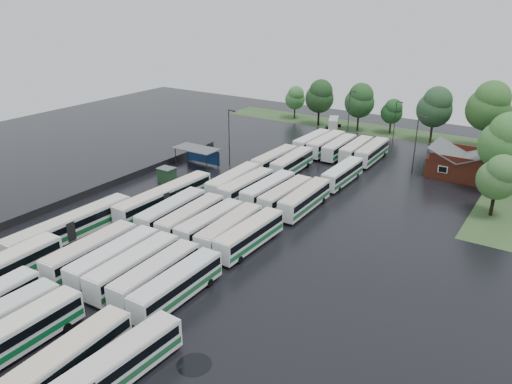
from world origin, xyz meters
The scene contains 52 objects.
ground centered at (0.00, 0.00, 0.00)m, with size 160.00×160.00×0.00m, color black.
brick_building centered at (24.00, 42.77, 1.87)m, with size 10.07×8.60×5.39m.
wash_shed centered at (-17.20, 22.02, 2.99)m, with size 8.20×4.20×3.58m.
utility_hut centered at (-16.20, 12.60, 1.32)m, with size 2.70×2.20×2.62m.
grass_strip_north centered at (2.00, 64.80, 0.01)m, with size 80.00×10.00×0.01m, color #325026.
west_fence centered at (-22.20, 8.00, 0.60)m, with size 0.10×50.00×1.20m, color #2D2D30.
bus_r0c2 centered at (1.92, -25.79, 1.81)m, with size 2.66×11.84×3.29m.
bus_r0c4 centered at (8.51, -25.90, 1.87)m, with size 3.17×12.30×3.39m.
bus_r1c0 centered at (-4.54, -12.63, 1.87)m, with size 2.93×12.27×3.40m.
bus_r1c1 centered at (-1.11, -12.24, 1.87)m, with size 3.14×12.34×3.41m.
bus_r1c2 centered at (1.99, -12.22, 1.87)m, with size 3.05×12.34×3.41m.
bus_r1c3 centered at (5.14, -12.13, 1.82)m, with size 2.97×11.98×3.31m.
bus_r1c4 centered at (8.34, -12.39, 1.82)m, with size 2.67×11.93×3.31m.
bus_r2c0 centered at (-4.49, 0.99, 1.86)m, with size 3.19×12.27×3.38m.
bus_r2c1 centered at (-1.10, 0.98, 1.81)m, with size 3.05×11.95×3.30m.
bus_r2c2 centered at (2.07, 1.06, 1.78)m, with size 2.50×11.61×3.23m.
bus_r2c3 centered at (5.27, 0.94, 1.82)m, with size 3.04×12.01×3.31m.
bus_r2c4 centered at (8.21, 1.13, 1.81)m, with size 2.65×11.86×3.29m.
bus_r3c0 centered at (-4.21, 15.14, 1.87)m, with size 3.04×12.33×3.41m.
bus_r3c1 centered at (-1.40, 14.53, 1.79)m, with size 2.65×11.71×3.25m.
bus_r3c2 centered at (2.17, 15.12, 1.81)m, with size 2.67×11.83×3.28m.
bus_r3c3 centered at (5.39, 14.79, 1.77)m, with size 2.71×11.62×3.22m.
bus_r3c4 centered at (8.50, 14.99, 1.83)m, with size 2.76×12.00×3.33m.
bus_r4c0 centered at (-4.54, 28.11, 1.80)m, with size 2.68×11.83×3.28m.
bus_r4c1 centered at (-1.15, 28.46, 1.81)m, with size 2.96×11.93×3.30m.
bus_r4c4 centered at (8.55, 28.19, 1.77)m, with size 2.48×11.59×3.22m.
bus_r5c0 centered at (-4.35, 42.20, 1.77)m, with size 2.65×11.63×3.23m.
bus_r5c1 centered at (-1.19, 42.11, 1.86)m, with size 2.63×12.15×3.38m.
bus_r5c2 centered at (1.82, 41.70, 1.77)m, with size 2.72×11.63×3.22m.
bus_r5c3 centered at (5.13, 42.09, 1.78)m, with size 2.76×11.67×3.23m.
bus_r5c4 centered at (8.25, 42.20, 1.83)m, with size 2.82×12.02×3.33m.
artic_bus_west_b centered at (-8.96, 4.41, 1.83)m, with size 2.96×17.84×3.30m.
artic_bus_west_c centered at (-12.19, -9.54, 1.85)m, with size 2.85×18.04×3.34m.
minibus centered at (-8.24, 60.70, 1.36)m, with size 4.01×5.98×2.45m.
tree_north_0 centered at (-20.55, 64.33, 5.29)m, with size 4.96×4.96×8.22m.
tree_north_1 centered at (-12.17, 60.95, 7.12)m, with size 6.68×6.68×11.07m.
tree_north_2 centered at (-2.47, 61.53, 7.11)m, with size 6.67×6.67×11.05m.
tree_north_3 centered at (4.49, 63.46, 5.11)m, with size 4.80×4.80×7.94m.
tree_north_4 centered at (14.22, 60.93, 7.71)m, with size 7.24×7.24×11.99m.
tree_north_5 centered at (24.28, 61.49, 9.01)m, with size 8.45×8.45×14.00m.
tree_east_0 centered at (31.75, 27.93, 5.95)m, with size 5.63×5.59×9.26m.
tree_east_1 centered at (30.70, 38.63, 8.34)m, with size 7.83×7.83×12.96m.
tree_east_2 centered at (31.12, 43.19, 5.17)m, with size 4.86×4.85×8.04m.
lamp_post_ne centered at (16.82, 39.82, 5.98)m, with size 1.59×0.31×10.30m.
lamp_post_nw centered at (-12.75, 25.85, 6.02)m, with size 1.60×0.31×10.37m.
lamp_post_back_w centered at (-2.55, 56.11, 5.86)m, with size 1.55×0.30×10.09m.
lamp_post_back_e centered at (7.89, 55.55, 5.26)m, with size 1.40×0.27×9.06m.
puddle_0 centered at (-0.62, -21.60, 0.00)m, with size 3.51×3.51×0.01m, color black.
puddle_1 centered at (6.58, -22.07, 0.00)m, with size 4.35×4.35×0.01m, color black.
puddle_2 centered at (-9.46, 4.89, 0.00)m, with size 5.80×5.80×0.01m, color black.
puddle_3 centered at (5.15, -3.78, 0.00)m, with size 4.76×4.76×0.01m, color black.
puddle_4 centered at (15.93, -18.96, 0.00)m, with size 3.06×3.06×0.01m, color black.
Camera 1 is at (39.04, -44.59, 29.65)m, focal length 35.00 mm.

